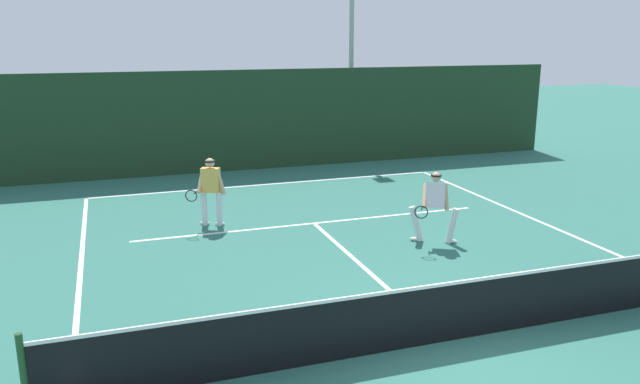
{
  "coord_description": "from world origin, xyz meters",
  "views": [
    {
      "loc": [
        -4.67,
        -7.62,
        4.57
      ],
      "look_at": [
        -0.11,
        5.71,
        1.0
      ],
      "focal_mm": 35.07,
      "sensor_mm": 36.0,
      "label": 1
    }
  ],
  "objects_px": {
    "player_far": "(211,189)",
    "light_pole": "(351,39)",
    "player_near": "(435,204)",
    "tennis_ball": "(593,282)"
  },
  "relations": [
    {
      "from": "player_near",
      "to": "light_pole",
      "type": "xyz_separation_m",
      "value": [
        2.17,
        10.58,
        3.49
      ]
    },
    {
      "from": "tennis_ball",
      "to": "player_near",
      "type": "bearing_deg",
      "value": 118.25
    },
    {
      "from": "player_near",
      "to": "light_pole",
      "type": "height_order",
      "value": "light_pole"
    },
    {
      "from": "tennis_ball",
      "to": "player_far",
      "type": "bearing_deg",
      "value": 135.75
    },
    {
      "from": "player_near",
      "to": "tennis_ball",
      "type": "distance_m",
      "value": 3.64
    },
    {
      "from": "light_pole",
      "to": "player_far",
      "type": "bearing_deg",
      "value": -131.09
    },
    {
      "from": "player_near",
      "to": "tennis_ball",
      "type": "xyz_separation_m",
      "value": [
        1.67,
        -3.12,
        -0.86
      ]
    },
    {
      "from": "player_far",
      "to": "tennis_ball",
      "type": "height_order",
      "value": "player_far"
    },
    {
      "from": "player_far",
      "to": "light_pole",
      "type": "relative_size",
      "value": 0.24
    },
    {
      "from": "player_far",
      "to": "light_pole",
      "type": "height_order",
      "value": "light_pole"
    }
  ]
}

